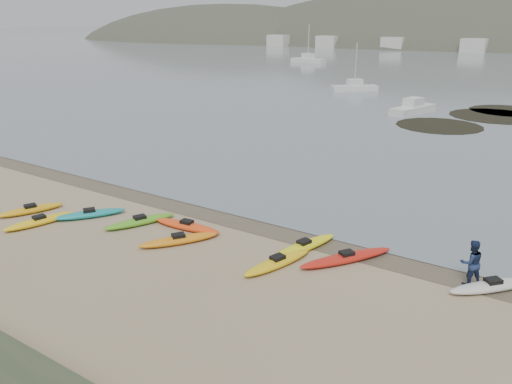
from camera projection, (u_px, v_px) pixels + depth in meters
The scene contains 5 objects.
ground at pixel (256, 221), 24.37m from camera, with size 600.00×600.00×0.00m, color tan.
wet_sand at pixel (253, 223), 24.13m from camera, with size 60.00×60.00×0.00m, color brown.
kayaks at pixel (201, 237), 22.17m from camera, with size 23.34×8.55×0.34m.
person_east at pixel (471, 263), 18.28m from camera, with size 0.86×0.67×1.77m, color navy.
kelp_mats at pixel (484, 117), 50.14m from camera, with size 12.07×20.05×0.04m.
Camera 1 is at (12.36, -18.87, 9.32)m, focal length 35.00 mm.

